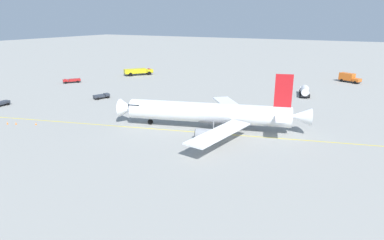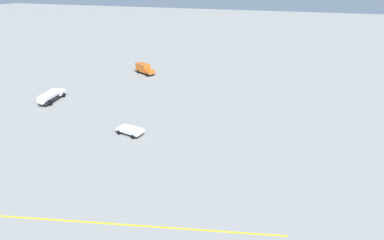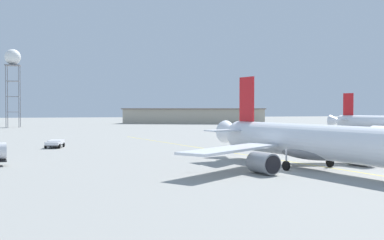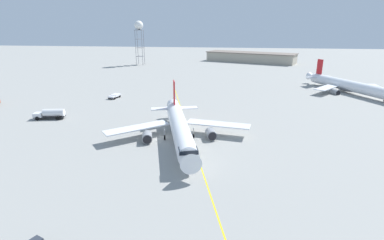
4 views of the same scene
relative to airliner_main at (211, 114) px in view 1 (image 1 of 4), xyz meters
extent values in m
plane|color=gray|center=(4.33, -0.96, -3.06)|extent=(600.00, 600.00, 0.00)
cylinder|color=white|center=(-0.14, 0.50, 0.19)|extent=(12.51, 31.88, 3.95)
cone|color=white|center=(-4.82, 17.06, 0.19)|extent=(4.43, 3.91, 3.75)
cone|color=white|center=(4.62, -16.34, 0.49)|extent=(4.32, 4.76, 3.36)
cube|color=black|center=(-4.22, 14.94, 1.08)|extent=(3.88, 3.22, 0.70)
ellipsoid|color=gray|center=(0.29, -1.04, -0.89)|extent=(6.55, 12.06, 2.17)
cube|color=red|center=(3.69, -13.05, 5.26)|extent=(1.10, 3.14, 6.18)
cube|color=white|center=(0.34, -14.00, 0.98)|extent=(5.89, 3.97, 0.20)
cube|color=white|center=(7.04, -12.10, 0.98)|extent=(5.89, 3.97, 0.20)
cube|color=white|center=(-8.48, -5.47, -0.50)|extent=(15.75, 6.17, 0.28)
cube|color=white|center=(10.09, -0.23, -0.50)|extent=(14.12, 12.88, 0.28)
cylinder|color=gray|center=(-7.03, -2.11, -1.88)|extent=(3.06, 3.72, 2.27)
cylinder|color=black|center=(-7.49, -0.52, -1.88)|extent=(1.90, 0.67, 1.93)
cylinder|color=gray|center=(7.10, 1.88, -1.88)|extent=(3.06, 3.72, 2.27)
cylinder|color=black|center=(6.65, 3.48, -1.88)|extent=(1.90, 0.67, 1.93)
cylinder|color=#9EA0A5|center=(-3.45, 12.21, -1.51)|extent=(0.20, 0.20, 2.02)
cylinder|color=black|center=(-3.45, 12.21, -2.51)|extent=(0.59, 1.14, 1.10)
cylinder|color=#9EA0A5|center=(-2.95, -1.96, -1.51)|extent=(0.20, 0.20, 2.02)
cylinder|color=black|center=(-2.95, -1.96, -2.51)|extent=(0.59, 1.14, 1.10)
cylinder|color=#9EA0A5|center=(3.54, -0.12, -1.51)|extent=(0.20, 0.20, 2.02)
cylinder|color=black|center=(3.54, -0.12, -2.51)|extent=(0.59, 1.14, 1.10)
cube|color=#232326|center=(39.27, -11.44, -2.41)|extent=(8.58, 3.66, 0.20)
cube|color=silver|center=(42.18, -10.87, -1.76)|extent=(2.83, 2.90, 1.10)
cube|color=black|center=(43.26, -10.66, -1.60)|extent=(0.48, 2.07, 0.62)
cylinder|color=silver|center=(38.00, -11.68, -1.25)|extent=(6.02, 3.17, 2.12)
cylinder|color=black|center=(41.90, -9.66, -2.51)|extent=(1.13, 0.48, 1.10)
cylinder|color=black|center=(42.37, -12.10, -2.51)|extent=(1.13, 0.48, 1.10)
cylinder|color=black|center=(36.42, -10.72, -2.51)|extent=(1.13, 0.48, 1.10)
cylinder|color=black|center=(36.89, -13.16, -2.51)|extent=(1.13, 0.48, 1.10)
cube|color=#232326|center=(46.11, 52.10, -2.26)|extent=(10.18, 8.80, 0.20)
cube|color=yellow|center=(49.48, 49.45, -1.56)|extent=(3.74, 3.84, 1.20)
cube|color=black|center=(50.34, 48.77, -1.38)|extent=(1.62, 2.03, 0.67)
cube|color=yellow|center=(45.09, 52.91, -1.36)|extent=(8.42, 7.54, 1.60)
cube|color=red|center=(49.48, 49.45, -0.86)|extent=(1.77, 2.02, 0.16)
cylinder|color=black|center=(50.06, 50.90, -2.36)|extent=(1.27, 1.09, 1.40)
cylinder|color=black|center=(48.20, 48.55, -2.36)|extent=(1.27, 1.09, 1.40)
cylinder|color=black|center=(44.29, 55.45, -2.36)|extent=(1.27, 1.09, 1.40)
cylinder|color=black|center=(42.43, 53.10, -2.36)|extent=(1.27, 1.09, 1.40)
cube|color=#232326|center=(67.65, -21.61, -2.46)|extent=(5.05, 7.32, 0.20)
cube|color=orange|center=(66.52, -23.85, -1.86)|extent=(3.11, 3.00, 1.00)
cube|color=black|center=(66.08, -24.73, -1.71)|extent=(1.83, 0.98, 0.56)
cube|color=orange|center=(68.18, -20.56, -1.16)|extent=(4.31, 5.38, 2.40)
cylinder|color=black|center=(67.59, -24.39, -2.56)|extent=(0.70, 1.02, 1.00)
cylinder|color=black|center=(65.45, -23.31, -2.56)|extent=(0.70, 1.02, 1.00)
cylinder|color=black|center=(69.75, -20.10, -2.56)|extent=(0.70, 1.02, 1.00)
cylinder|color=black|center=(67.62, -19.02, -2.56)|extent=(0.70, 1.02, 1.00)
cube|color=#232326|center=(22.47, 62.78, -2.58)|extent=(5.57, 4.75, 0.20)
cube|color=red|center=(20.86, 63.98, -2.16)|extent=(2.55, 2.60, 0.65)
cube|color=black|center=(20.26, 64.43, -2.06)|extent=(1.05, 1.37, 0.36)
cube|color=red|center=(23.23, 62.21, -2.13)|extent=(4.22, 3.84, 0.70)
cube|color=red|center=(20.86, 63.98, -1.73)|extent=(1.30, 1.46, 0.16)
cylinder|color=black|center=(20.28, 63.19, -2.68)|extent=(0.78, 0.68, 0.76)
cylinder|color=black|center=(21.45, 64.76, -2.68)|extent=(0.78, 0.68, 0.76)
cylinder|color=black|center=(23.34, 60.90, -2.68)|extent=(0.78, 0.68, 0.76)
cylinder|color=black|center=(24.52, 62.47, -2.68)|extent=(0.78, 0.68, 0.76)
cube|color=#232326|center=(9.45, 37.42, -2.64)|extent=(4.53, 3.00, 0.20)
cube|color=#2D333D|center=(10.84, 36.84, -2.19)|extent=(1.85, 2.08, 0.70)
cube|color=black|center=(11.34, 36.63, -2.09)|extent=(0.63, 1.36, 0.39)
cube|color=#2D333D|center=(8.76, 37.71, -2.24)|extent=(3.25, 2.67, 0.60)
cylinder|color=black|center=(11.17, 37.64, -2.74)|extent=(0.70, 0.50, 0.64)
cylinder|color=black|center=(10.51, 36.05, -2.74)|extent=(0.70, 0.50, 0.64)
cylinder|color=black|center=(8.51, 38.74, -2.74)|extent=(0.70, 0.50, 0.64)
cylinder|color=black|center=(7.85, 37.16, -2.74)|extent=(0.70, 0.50, 0.64)
cube|color=#232326|center=(-8.72, 54.19, -2.64)|extent=(4.47, 1.64, 0.20)
cube|color=#2D333D|center=(-7.96, 54.22, -2.24)|extent=(2.96, 1.85, 0.60)
cylinder|color=black|center=(-7.28, 53.37, -2.74)|extent=(0.65, 0.30, 0.64)
cylinder|color=black|center=(-7.34, 55.11, -2.74)|extent=(0.65, 0.30, 0.64)
cube|color=yellow|center=(-4.10, 4.49, -3.06)|extent=(38.74, 145.22, 0.01)
cone|color=orange|center=(-14.80, 33.08, -2.79)|extent=(0.36, 0.36, 0.55)
cylinder|color=white|center=(-14.80, 33.08, -2.76)|extent=(0.22, 0.22, 0.06)
cone|color=orange|center=(-16.56, 36.99, -2.79)|extent=(0.36, 0.36, 0.55)
cylinder|color=white|center=(-16.56, 36.99, -2.76)|extent=(0.22, 0.22, 0.06)
cone|color=orange|center=(-17.32, 38.69, -2.79)|extent=(0.36, 0.36, 0.55)
cylinder|color=white|center=(-17.32, 38.69, -2.76)|extent=(0.22, 0.22, 0.06)
camera|label=1|loc=(-57.20, -26.01, 18.08)|focal=30.83mm
camera|label=2|loc=(-12.01, -66.32, 23.36)|focal=27.64mm
camera|label=3|loc=(26.21, 50.30, 4.12)|focal=44.91mm
camera|label=4|loc=(-11.50, 63.16, 22.23)|focal=28.02mm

